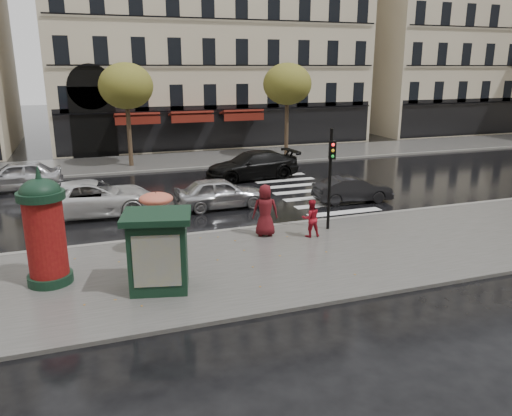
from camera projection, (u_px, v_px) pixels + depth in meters
name	position (u px, v px, depth m)	size (l,w,h in m)	color
ground	(247.00, 260.00, 17.07)	(160.00, 160.00, 0.00)	black
near_sidewalk	(252.00, 263.00, 16.60)	(90.00, 7.00, 0.12)	#474744
far_sidewalk	(160.00, 162.00, 34.28)	(90.00, 6.00, 0.12)	#474744
near_kerb	(223.00, 231.00, 19.77)	(90.00, 0.25, 0.14)	slate
far_kerb	(167.00, 170.00, 31.56)	(90.00, 0.25, 0.14)	slate
zebra_crossing	(295.00, 185.00, 27.69)	(3.60, 11.75, 0.01)	silver
bldg_far_corner	(202.00, 7.00, 43.11)	(26.00, 14.00, 22.90)	#B7A88C
bldg_far_right	(464.00, 18.00, 52.09)	(24.00, 14.00, 22.90)	#B7A88C
tree_far_left	(126.00, 86.00, 31.34)	(3.40, 3.40, 6.64)	#38281C
tree_far_right	(287.00, 84.00, 34.87)	(3.40, 3.40, 6.64)	#38281C
woman_umbrella	(157.00, 212.00, 16.96)	(1.15, 1.15, 2.22)	beige
woman_red	(311.00, 218.00, 18.84)	(0.71, 0.55, 1.45)	#AA1423
man_burgundy	(265.00, 210.00, 18.90)	(0.97, 0.63, 1.99)	#551116
morris_column	(45.00, 228.00, 14.51)	(1.34, 1.34, 3.60)	black
traffic_light	(331.00, 170.00, 19.21)	(0.29, 0.39, 4.00)	black
newsstand	(158.00, 250.00, 14.27)	(2.22, 1.99, 2.29)	black
car_silver	(220.00, 193.00, 23.14)	(1.71, 4.25, 1.45)	#B0B1B5
car_darkgrey	(353.00, 189.00, 24.20)	(1.33, 3.81, 1.25)	black
car_white	(93.00, 198.00, 21.96)	(2.58, 5.60, 1.56)	silver
car_black	(252.00, 165.00, 29.20)	(2.25, 5.54, 1.61)	black
car_far_silver	(16.00, 176.00, 26.40)	(1.87, 4.65, 1.58)	silver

